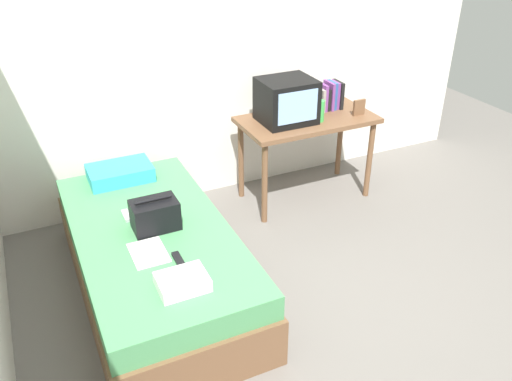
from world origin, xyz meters
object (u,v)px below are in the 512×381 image
(book_row, at_px, (329,96))
(picture_frame, at_px, (359,107))
(desk, at_px, (307,128))
(tv, at_px, (287,101))
(remote_silver, at_px, (127,216))
(magazine, at_px, (149,253))
(remote_dark, at_px, (179,260))
(bed, at_px, (155,260))
(handbag, at_px, (155,215))
(water_bottle, at_px, (320,111))
(pillow, at_px, (120,173))
(folded_towel, at_px, (182,282))

(book_row, relative_size, picture_frame, 1.77)
(desk, height_order, picture_frame, picture_frame)
(desk, xyz_separation_m, tv, (-0.20, 0.01, 0.28))
(desk, distance_m, tv, 0.35)
(book_row, height_order, remote_silver, book_row)
(remote_silver, bearing_deg, magazine, -87.02)
(remote_dark, bearing_deg, tv, 40.44)
(tv, xyz_separation_m, remote_silver, (-1.49, -0.50, -0.43))
(bed, xyz_separation_m, desk, (1.58, 0.71, 0.42))
(handbag, height_order, remote_silver, handbag)
(water_bottle, xyz_separation_m, magazine, (-1.72, -0.86, -0.35))
(desk, xyz_separation_m, pillow, (-1.61, 0.07, -0.11))
(bed, relative_size, book_row, 8.19)
(tv, bearing_deg, magazine, -146.50)
(book_row, relative_size, remote_silver, 1.70)
(tv, relative_size, picture_frame, 3.20)
(tv, xyz_separation_m, folded_towel, (-1.38, -1.37, -0.40))
(bed, height_order, handbag, handbag)
(tv, xyz_separation_m, pillow, (-1.41, 0.06, -0.39))
(water_bottle, height_order, remote_silver, water_bottle)
(tv, xyz_separation_m, magazine, (-1.47, -0.97, -0.44))
(bed, relative_size, remote_dark, 12.82)
(tv, height_order, picture_frame, tv)
(picture_frame, height_order, handbag, picture_frame)
(water_bottle, bearing_deg, folded_towel, -142.50)
(pillow, distance_m, remote_silver, 0.57)
(tv, bearing_deg, desk, -2.28)
(handbag, relative_size, folded_towel, 1.07)
(water_bottle, height_order, picture_frame, water_bottle)
(remote_silver, bearing_deg, water_bottle, 12.36)
(bed, distance_m, remote_dark, 0.50)
(bed, relative_size, pillow, 4.20)
(book_row, bearing_deg, water_bottle, -135.47)
(remote_silver, bearing_deg, bed, -62.49)
(tv, xyz_separation_m, picture_frame, (0.63, -0.14, -0.11))
(water_bottle, bearing_deg, bed, -159.88)
(remote_dark, bearing_deg, bed, 97.58)
(bed, height_order, picture_frame, picture_frame)
(picture_frame, bearing_deg, water_bottle, 176.33)
(handbag, bearing_deg, tv, 27.99)
(pillow, xyz_separation_m, handbag, (0.06, -0.78, 0.05))
(picture_frame, relative_size, pillow, 0.29)
(picture_frame, relative_size, remote_dark, 0.88)
(water_bottle, xyz_separation_m, book_row, (0.22, 0.22, 0.02))
(pillow, bearing_deg, book_row, 1.22)
(pillow, bearing_deg, handbag, -85.61)
(book_row, xyz_separation_m, remote_silver, (-1.97, -0.60, -0.37))
(desk, bearing_deg, magazine, -150.03)
(pillow, height_order, remote_dark, pillow)
(book_row, relative_size, remote_dark, 1.57)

